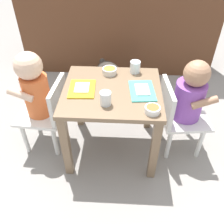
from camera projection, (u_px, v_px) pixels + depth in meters
ground_plane at (112, 146)px, 1.68m from camera, size 7.00×7.00×0.00m
kitchen_cabinet_back at (119, 16)px, 2.21m from camera, size 1.75×0.35×0.99m
dining_table at (112, 102)px, 1.43m from camera, size 0.56×0.50×0.47m
seated_child_left at (38, 92)px, 1.44m from camera, size 0.30×0.30×0.68m
seated_child_right at (187, 98)px, 1.43m from camera, size 0.31×0.31×0.64m
dog at (112, 76)px, 2.00m from camera, size 0.33×0.45×0.30m
food_tray_left at (82, 89)px, 1.37m from camera, size 0.15×0.18×0.02m
food_tray_right at (142, 90)px, 1.36m from camera, size 0.15×0.21×0.02m
water_cup_left at (135, 68)px, 1.50m from camera, size 0.06×0.06×0.07m
water_cup_right at (106, 99)px, 1.25m from camera, size 0.06×0.06×0.07m
veggie_bowl_near at (110, 71)px, 1.49m from camera, size 0.09×0.09×0.04m
veggie_bowl_far at (152, 109)px, 1.21m from camera, size 0.08×0.08×0.03m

